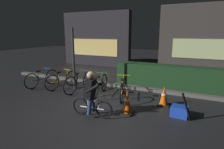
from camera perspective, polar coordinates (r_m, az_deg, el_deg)
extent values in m
plane|color=black|center=(5.95, -4.31, -9.45)|extent=(40.00, 40.00, 0.00)
cube|color=#56544F|center=(7.81, 3.79, -3.57)|extent=(12.00, 0.24, 0.12)
cube|color=#19381C|center=(8.12, 18.14, -0.63)|extent=(4.80, 0.70, 0.92)
cube|color=#262328|center=(13.09, -4.86, 10.63)|extent=(4.91, 0.50, 3.58)
cube|color=#F2D172|center=(12.89, -5.43, 8.20)|extent=(3.44, 0.04, 1.10)
cube|color=#383330|center=(11.97, 27.49, 9.67)|extent=(5.49, 0.50, 3.82)
cube|color=#BFCC8C|center=(11.73, 27.23, 6.85)|extent=(3.84, 0.04, 1.10)
cylinder|color=#2D2D33|center=(7.58, -11.57, 4.59)|extent=(0.10, 0.10, 2.42)
torus|color=black|center=(8.71, -17.79, -0.65)|extent=(0.16, 0.65, 0.65)
torus|color=black|center=(8.20, -23.22, -1.89)|extent=(0.16, 0.65, 0.65)
cylinder|color=#19479E|center=(8.45, -20.42, -1.25)|extent=(0.21, 0.96, 0.04)
cylinder|color=#19479E|center=(8.32, -21.48, -0.26)|extent=(0.03, 0.03, 0.36)
cube|color=black|center=(8.28, -21.58, 0.96)|extent=(0.13, 0.21, 0.05)
cylinder|color=#19479E|center=(8.55, -19.05, 0.41)|extent=(0.03, 0.03, 0.41)
cylinder|color=#19479E|center=(8.51, -19.15, 1.75)|extent=(0.46, 0.11, 0.02)
torus|color=black|center=(8.20, -12.06, -1.13)|extent=(0.20, 0.64, 0.65)
torus|color=black|center=(7.67, -17.76, -2.41)|extent=(0.20, 0.64, 0.65)
cylinder|color=gold|center=(7.92, -14.82, -1.75)|extent=(0.28, 0.95, 0.04)
cylinder|color=gold|center=(7.79, -15.90, -0.69)|extent=(0.03, 0.03, 0.36)
cube|color=black|center=(7.75, -15.98, 0.62)|extent=(0.15, 0.22, 0.05)
cylinder|color=gold|center=(8.03, -13.35, 0.01)|extent=(0.03, 0.03, 0.41)
cylinder|color=gold|center=(7.99, -13.43, 1.44)|extent=(0.45, 0.14, 0.02)
torus|color=black|center=(7.72, -7.06, -1.64)|extent=(0.13, 0.69, 0.69)
torus|color=black|center=(6.99, -12.55, -3.37)|extent=(0.13, 0.69, 0.69)
cylinder|color=black|center=(7.34, -9.67, -2.46)|extent=(0.17, 1.03, 0.04)
cylinder|color=black|center=(7.17, -10.70, -1.27)|extent=(0.03, 0.03, 0.39)
cube|color=black|center=(7.12, -10.77, 0.24)|extent=(0.13, 0.21, 0.05)
cylinder|color=black|center=(7.49, -8.25, -0.38)|extent=(0.03, 0.03, 0.44)
cylinder|color=black|center=(7.45, -8.31, 1.25)|extent=(0.46, 0.08, 0.02)
torus|color=black|center=(7.35, -2.41, -2.38)|extent=(0.15, 0.66, 0.67)
torus|color=black|center=(6.45, -5.28, -4.56)|extent=(0.15, 0.66, 0.67)
cylinder|color=#236B38|center=(6.90, -3.75, -3.40)|extent=(0.20, 0.99, 0.04)
cylinder|color=#236B38|center=(6.69, -4.29, -2.26)|extent=(0.03, 0.03, 0.37)
cube|color=black|center=(6.65, -4.31, -0.70)|extent=(0.13, 0.21, 0.05)
cylinder|color=#236B38|center=(7.09, -3.01, -1.19)|extent=(0.03, 0.03, 0.42)
cylinder|color=#236B38|center=(7.05, -3.03, 0.47)|extent=(0.46, 0.10, 0.02)
torus|color=black|center=(7.00, 3.73, -3.16)|extent=(0.23, 0.65, 0.67)
torus|color=black|center=(6.05, 2.83, -5.70)|extent=(0.23, 0.65, 0.67)
cylinder|color=gold|center=(6.52, 3.31, -4.34)|extent=(0.32, 0.96, 0.04)
cylinder|color=gold|center=(6.30, 3.17, -3.17)|extent=(0.03, 0.03, 0.37)
cube|color=black|center=(6.25, 3.20, -1.52)|extent=(0.15, 0.22, 0.05)
cylinder|color=gold|center=(6.73, 3.57, -1.95)|extent=(0.03, 0.03, 0.42)
cylinder|color=gold|center=(6.68, 3.60, -0.20)|extent=(0.45, 0.16, 0.02)
cube|color=black|center=(5.46, 4.55, -11.39)|extent=(0.36, 0.36, 0.03)
cone|color=#EA560F|center=(5.33, 4.62, -8.05)|extent=(0.26, 0.26, 0.65)
cylinder|color=white|center=(5.32, 4.62, -7.73)|extent=(0.16, 0.16, 0.05)
cube|color=black|center=(6.20, 15.30, -8.82)|extent=(0.36, 0.36, 0.03)
cone|color=#EA560F|center=(6.09, 15.47, -6.10)|extent=(0.26, 0.26, 0.59)
cylinder|color=white|center=(6.08, 15.49, -5.83)|extent=(0.16, 0.16, 0.05)
cube|color=#193DB7|center=(5.49, 19.78, -10.47)|extent=(0.46, 0.35, 0.30)
torus|color=black|center=(5.05, -2.45, -10.64)|extent=(0.49, 0.08, 0.48)
torus|color=black|center=(5.35, -9.49, -9.43)|extent=(0.49, 0.08, 0.48)
cylinder|color=silver|center=(5.19, -6.08, -10.03)|extent=(0.70, 0.09, 0.04)
cylinder|color=silver|center=(5.19, -7.34, -8.48)|extent=(0.03, 0.03, 0.26)
cube|color=black|center=(5.15, -7.38, -7.10)|extent=(0.21, 0.12, 0.05)
cylinder|color=silver|center=(5.05, -4.14, -8.81)|extent=(0.03, 0.03, 0.30)
cylinder|color=silver|center=(5.00, -4.16, -7.23)|extent=(0.06, 0.46, 0.02)
cylinder|color=navy|center=(5.25, -5.79, -9.02)|extent=(0.13, 0.22, 0.42)
cylinder|color=navy|center=(5.09, -6.82, -9.78)|extent=(0.13, 0.22, 0.42)
cube|color=black|center=(5.02, -6.63, -4.22)|extent=(0.29, 0.34, 0.54)
sphere|color=tan|center=(4.92, -6.53, -0.23)|extent=(0.20, 0.20, 0.20)
cylinder|color=black|center=(5.07, -4.50, -3.43)|extent=(0.40, 0.11, 0.29)
cylinder|color=black|center=(4.82, -5.94, -4.28)|extent=(0.40, 0.11, 0.29)
ellipsoid|color=brown|center=(5.23, -6.18, -4.09)|extent=(0.33, 0.19, 0.24)
cylinder|color=black|center=(5.16, 21.64, -9.15)|extent=(0.28, 0.33, 0.80)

